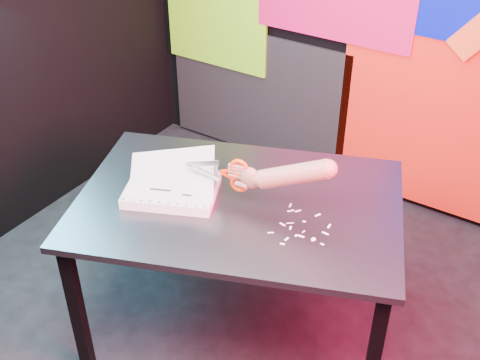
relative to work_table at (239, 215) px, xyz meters
The scene contains 7 objects.
room 0.68m from the work_table, 96.52° to the right, with size 3.01×3.01×2.71m.
backdrop 1.40m from the work_table, 87.90° to the left, with size 2.88×0.05×2.08m.
work_table is the anchor object (origin of this frame).
printout_stack 0.30m from the work_table, 155.77° to the right, with size 0.46×0.40×0.20m.
scissors 0.22m from the work_table, 88.80° to the right, with size 0.27×0.07×0.15m.
hand_forearm 0.34m from the work_table, ahead, with size 0.42×0.14×0.20m.
paper_clippings 0.31m from the work_table, ahead, with size 0.23×0.25×0.00m.
Camera 1 is at (1.10, -1.59, 2.22)m, focal length 45.00 mm.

